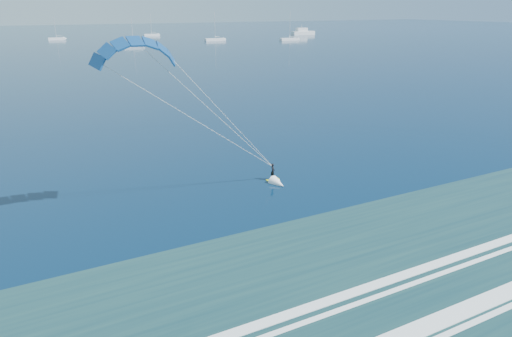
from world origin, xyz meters
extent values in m
cube|color=#1E423F|center=(0.00, 8.00, 0.01)|extent=(600.00, 22.00, 0.03)
cube|color=white|center=(0.00, 9.50, 0.04)|extent=(600.00, 0.70, 0.07)
cube|color=#EBF71D|center=(8.74, 27.24, 0.04)|extent=(1.25, 0.40, 0.07)
imported|color=black|center=(8.74, 27.24, 0.84)|extent=(0.61, 0.67, 1.54)
cone|color=white|center=(8.59, 25.94, 0.08)|extent=(1.31, 1.74, 1.10)
cube|color=white|center=(138.54, 222.00, 1.03)|extent=(13.98, 3.73, 2.05)
cube|color=white|center=(137.54, 222.00, 2.98)|extent=(6.52, 2.98, 1.86)
cylinder|color=silver|center=(137.54, 222.00, 4.91)|extent=(0.16, 0.16, 2.00)
cube|color=white|center=(32.54, 183.86, 0.60)|extent=(8.04, 2.40, 1.20)
cylinder|color=silver|center=(32.54, 183.86, 6.22)|extent=(0.18, 0.18, 10.05)
cylinder|color=silver|center=(33.74, 183.86, 2.00)|extent=(2.60, 0.12, 0.12)
cube|color=white|center=(57.89, 249.73, 0.60)|extent=(8.56, 2.40, 1.20)
cylinder|color=silver|center=(57.89, 249.73, 6.43)|extent=(0.18, 0.18, 10.46)
cylinder|color=silver|center=(59.09, 249.73, 2.00)|extent=(2.60, 0.12, 0.12)
cube|color=white|center=(74.70, 199.58, 0.60)|extent=(10.00, 2.40, 1.20)
cylinder|color=silver|center=(74.70, 199.58, 7.34)|extent=(0.18, 0.18, 12.27)
cylinder|color=silver|center=(75.90, 199.58, 2.00)|extent=(2.60, 0.12, 0.12)
cube|color=white|center=(107.42, 185.82, 0.60)|extent=(9.88, 2.40, 1.20)
cylinder|color=silver|center=(107.42, 185.82, 7.22)|extent=(0.18, 0.18, 12.03)
cylinder|color=silver|center=(108.62, 185.82, 2.00)|extent=(2.60, 0.12, 0.12)
cube|color=white|center=(8.64, 240.02, 0.60)|extent=(7.67, 2.40, 1.20)
cylinder|color=silver|center=(8.64, 240.02, 6.14)|extent=(0.18, 0.18, 9.88)
cylinder|color=silver|center=(9.84, 240.02, 2.00)|extent=(2.60, 0.12, 0.12)
camera|label=1|loc=(-11.02, -7.45, 15.32)|focal=32.00mm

